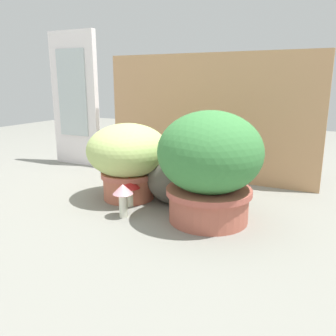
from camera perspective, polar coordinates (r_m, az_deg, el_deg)
name	(u,v)px	position (r m, az deg, el deg)	size (l,w,h in m)	color
ground_plane	(150,206)	(1.59, -2.90, -6.31)	(6.00, 6.00, 0.00)	gray
cardboard_backdrop	(207,118)	(1.99, 6.42, 8.12)	(1.23, 0.03, 0.70)	tan
window_panel_white	(75,99)	(2.42, -14.98, 10.82)	(0.36, 0.05, 0.86)	white
grass_planter	(128,157)	(1.66, -6.58, 1.83)	(0.39, 0.39, 0.36)	#C3694F
leafy_planter	(210,164)	(1.38, 6.83, 0.65)	(0.41, 0.41, 0.45)	#B25D4B
cat	(177,179)	(1.58, 1.51, -1.75)	(0.38, 0.19, 0.32)	#575449
mushroom_ornament_red	(129,185)	(1.58, -6.32, -2.82)	(0.10, 0.10, 0.14)	silver
mushroom_ornament_pink	(123,194)	(1.45, -7.38, -4.22)	(0.08, 0.08, 0.14)	silver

